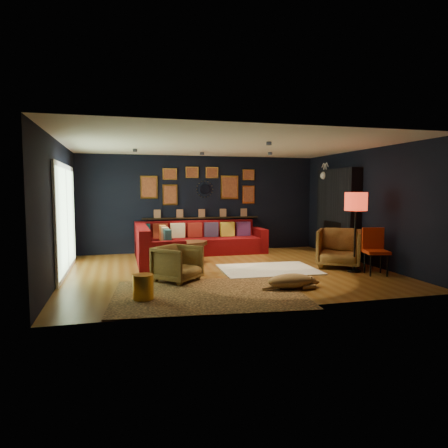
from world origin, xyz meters
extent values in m
plane|color=brown|center=(0.00, 0.00, 0.00)|extent=(6.50, 6.50, 0.00)
plane|color=black|center=(0.00, 2.75, 1.30)|extent=(6.50, 0.00, 6.50)
plane|color=black|center=(0.00, -2.75, 1.30)|extent=(6.50, 0.00, 6.50)
plane|color=black|center=(-3.25, 0.00, 1.30)|extent=(0.00, 5.50, 5.50)
plane|color=black|center=(3.25, 0.00, 1.30)|extent=(0.00, 5.50, 5.50)
plane|color=white|center=(0.00, 0.00, 2.60)|extent=(6.50, 6.50, 0.00)
cube|color=maroon|center=(-0.20, 2.25, 0.21)|extent=(3.20, 0.95, 0.42)
cube|color=maroon|center=(-0.20, 2.60, 0.63)|extent=(3.20, 0.24, 0.46)
cube|color=maroon|center=(1.50, 2.25, 0.32)|extent=(0.22, 0.95, 0.64)
cube|color=maroon|center=(-1.32, 1.15, 0.21)|extent=(0.95, 2.20, 0.42)
cube|color=maroon|center=(-1.68, 1.15, 0.63)|extent=(0.24, 2.20, 0.46)
cube|color=maroon|center=(-1.32, 0.15, 0.32)|extent=(0.95, 0.22, 0.64)
cube|color=#164C5A|center=(-1.60, 2.40, 0.62)|extent=(0.38, 0.14, 0.38)
cube|color=maroon|center=(-1.15, 2.40, 0.62)|extent=(0.38, 0.14, 0.38)
cube|color=#F0EFB8|center=(-0.70, 2.40, 0.62)|extent=(0.38, 0.14, 0.38)
cube|color=maroon|center=(-0.25, 2.40, 0.62)|extent=(0.38, 0.14, 0.38)
cube|color=#362B48|center=(0.20, 2.40, 0.62)|extent=(0.38, 0.14, 0.38)
cube|color=gold|center=(0.65, 2.40, 0.62)|extent=(0.38, 0.14, 0.38)
cube|color=#4B214E|center=(1.10, 2.40, 0.62)|extent=(0.38, 0.14, 0.38)
cube|color=#C5692A|center=(-1.15, 1.85, 0.62)|extent=(0.14, 0.38, 0.38)
cube|color=tan|center=(-1.15, 1.35, 0.62)|extent=(0.14, 0.38, 0.38)
cube|color=#2A5962|center=(-1.15, 0.85, 0.62)|extent=(0.14, 0.38, 0.38)
cube|color=black|center=(0.00, 2.68, 0.92)|extent=(3.20, 0.12, 0.04)
cube|color=gold|center=(-1.40, 2.72, 1.75)|extent=(0.45, 0.03, 0.60)
cube|color=#B26031|center=(-1.40, 2.70, 1.75)|extent=(0.38, 0.01, 0.51)
cube|color=gold|center=(-0.85, 2.72, 1.55)|extent=(0.40, 0.03, 0.55)
cube|color=#B26031|center=(-0.85, 2.70, 1.55)|extent=(0.34, 0.01, 0.47)
cube|color=gold|center=(-0.85, 2.72, 2.10)|extent=(0.38, 0.03, 0.30)
cube|color=#B26031|center=(-0.85, 2.70, 2.10)|extent=(0.32, 0.01, 0.25)
cube|color=gold|center=(0.80, 2.72, 1.75)|extent=(0.50, 0.03, 0.65)
cube|color=#B26031|center=(0.80, 2.70, 1.75)|extent=(0.42, 0.01, 0.55)
cube|color=gold|center=(1.35, 2.72, 1.55)|extent=(0.35, 0.03, 0.50)
cube|color=#B26031|center=(1.35, 2.70, 1.55)|extent=(0.30, 0.01, 0.42)
cube|color=gold|center=(1.35, 2.72, 2.10)|extent=(0.35, 0.03, 0.30)
cube|color=#B26031|center=(1.35, 2.70, 2.10)|extent=(0.30, 0.01, 0.25)
cube|color=gold|center=(-0.25, 2.72, 2.15)|extent=(0.35, 0.03, 0.30)
cube|color=#B26031|center=(-0.25, 2.70, 2.15)|extent=(0.30, 0.01, 0.25)
cube|color=gold|center=(0.30, 2.72, 2.15)|extent=(0.35, 0.03, 0.30)
cube|color=#B26031|center=(0.30, 2.70, 2.15)|extent=(0.30, 0.01, 0.25)
cylinder|color=silver|center=(0.10, 2.72, 1.70)|extent=(0.28, 0.03, 0.28)
cone|color=gold|center=(0.32, 2.72, 1.70)|extent=(0.03, 0.16, 0.03)
cone|color=gold|center=(0.30, 2.72, 1.78)|extent=(0.04, 0.16, 0.04)
cone|color=gold|center=(0.26, 2.72, 1.86)|extent=(0.04, 0.16, 0.04)
cone|color=gold|center=(0.18, 2.72, 1.90)|extent=(0.04, 0.16, 0.04)
cone|color=gold|center=(0.10, 2.72, 1.92)|extent=(0.03, 0.16, 0.03)
cone|color=gold|center=(0.02, 2.72, 1.90)|extent=(0.04, 0.16, 0.04)
cone|color=gold|center=(-0.06, 2.72, 1.86)|extent=(0.04, 0.16, 0.04)
cone|color=gold|center=(-0.10, 2.72, 1.78)|extent=(0.04, 0.16, 0.04)
cone|color=gold|center=(-0.12, 2.72, 1.70)|extent=(0.03, 0.16, 0.03)
cone|color=gold|center=(-0.10, 2.72, 1.62)|extent=(0.04, 0.16, 0.04)
cone|color=gold|center=(-0.06, 2.72, 1.54)|extent=(0.04, 0.16, 0.04)
cone|color=gold|center=(0.02, 2.72, 1.50)|extent=(0.04, 0.16, 0.04)
cone|color=gold|center=(0.10, 2.72, 1.48)|extent=(0.03, 0.16, 0.03)
cone|color=gold|center=(0.18, 2.72, 1.50)|extent=(0.04, 0.16, 0.04)
cone|color=gold|center=(0.26, 2.72, 1.54)|extent=(0.04, 0.16, 0.04)
cone|color=gold|center=(0.30, 2.72, 1.62)|extent=(0.04, 0.16, 0.04)
cube|color=black|center=(3.10, 0.90, 1.10)|extent=(0.30, 1.60, 2.20)
cube|color=black|center=(3.04, 0.90, 0.45)|extent=(0.20, 0.80, 0.90)
cone|color=white|center=(3.19, 1.40, 2.05)|extent=(0.35, 0.28, 0.28)
sphere|color=white|center=(2.97, 1.40, 2.05)|extent=(0.20, 0.20, 0.20)
cylinder|color=white|center=(2.99, 1.34, 2.22)|extent=(0.02, 0.10, 0.28)
cylinder|color=white|center=(2.99, 1.46, 2.22)|extent=(0.02, 0.10, 0.28)
cube|color=white|center=(-3.22, 0.60, 1.10)|extent=(0.04, 2.80, 2.20)
cube|color=#BAE8B2|center=(-3.20, 0.60, 1.10)|extent=(0.01, 2.60, 2.00)
cube|color=white|center=(-3.19, 0.60, 1.10)|extent=(0.02, 0.06, 2.00)
cylinder|color=black|center=(-1.80, 1.20, 2.56)|extent=(0.10, 0.10, 0.06)
cylinder|color=black|center=(-0.20, 1.60, 2.56)|extent=(0.10, 0.10, 0.06)
cylinder|color=black|center=(1.40, 1.20, 2.56)|extent=(0.10, 0.10, 0.06)
cylinder|color=black|center=(0.60, -0.80, 2.56)|extent=(0.10, 0.10, 0.06)
cube|color=white|center=(0.85, -0.20, 0.01)|extent=(2.04, 1.52, 0.03)
cube|color=#B57A41|center=(-0.80, -1.80, 0.01)|extent=(3.23, 2.46, 0.02)
cylinder|color=#563116|center=(-0.77, 0.96, 0.21)|extent=(0.11, 0.11, 0.37)
cylinder|color=#563116|center=(-0.43, 0.96, 0.21)|extent=(0.11, 0.11, 0.37)
cylinder|color=#563116|center=(-0.60, 1.36, 0.21)|extent=(0.11, 0.11, 0.37)
cylinder|color=#A31B1C|center=(-1.25, 1.26, 0.20)|extent=(0.54, 0.54, 0.35)
imported|color=#C68C3B|center=(-1.15, -0.75, 0.37)|extent=(0.97, 0.97, 0.73)
imported|color=#C68C3B|center=(2.45, -0.28, 0.46)|extent=(1.21, 1.20, 0.92)
cylinder|color=gold|center=(-1.83, -1.85, 0.20)|extent=(0.32, 0.32, 0.40)
cylinder|color=black|center=(2.55, -1.28, 0.23)|extent=(0.03, 0.03, 0.46)
cylinder|color=black|center=(2.87, -1.36, 0.23)|extent=(0.03, 0.03, 0.46)
cylinder|color=black|center=(2.63, -0.96, 0.23)|extent=(0.03, 0.03, 0.46)
cylinder|color=black|center=(2.95, -1.04, 0.23)|extent=(0.03, 0.03, 0.46)
cube|color=red|center=(2.75, -1.16, 0.46)|extent=(0.53, 0.53, 0.06)
cube|color=red|center=(2.80, -0.98, 0.71)|extent=(0.44, 0.16, 0.44)
cylinder|color=black|center=(2.50, -0.80, 0.02)|extent=(0.27, 0.27, 0.04)
cylinder|color=black|center=(2.50, -0.80, 0.70)|extent=(0.04, 0.04, 1.32)
cylinder|color=red|center=(2.50, -0.80, 1.45)|extent=(0.45, 0.45, 0.37)
camera|label=1|loc=(-2.15, -7.97, 1.70)|focal=32.00mm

